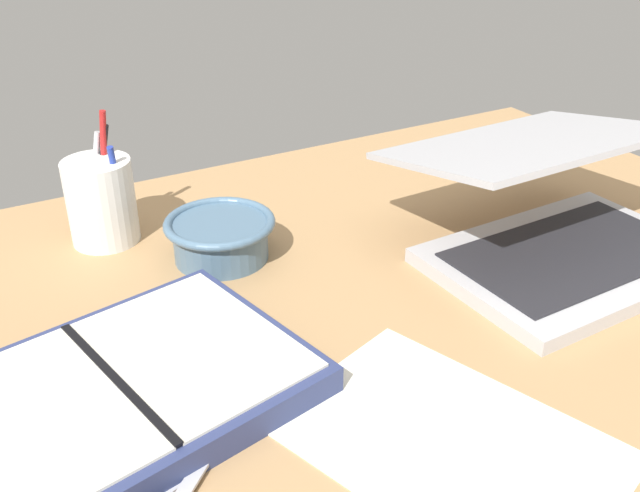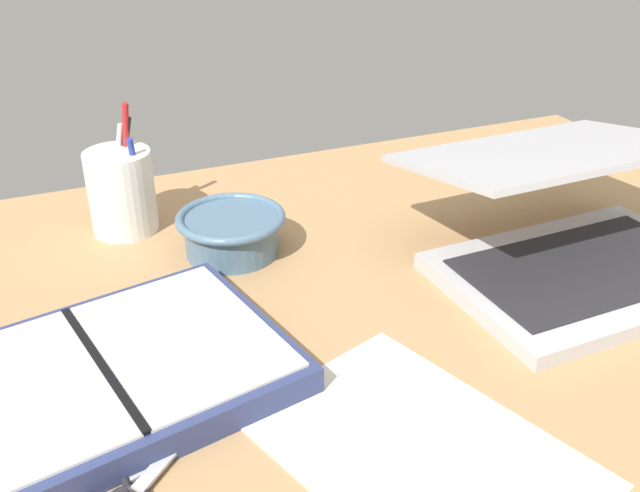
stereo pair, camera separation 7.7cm
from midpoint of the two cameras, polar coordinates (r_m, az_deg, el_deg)
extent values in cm
cube|color=tan|center=(74.87, -1.48, -8.08)|extent=(140.00, 100.00, 2.00)
cube|color=#B7B7BC|center=(90.20, 17.10, -1.12)|extent=(33.39, 23.44, 1.80)
cube|color=#232328|center=(89.72, 17.19, -0.55)|extent=(29.28, 17.02, 0.24)
cube|color=#B7B7BC|center=(90.93, 13.99, 7.93)|extent=(33.38, 23.21, 4.93)
cube|color=navy|center=(90.65, 14.19, 7.78)|extent=(30.70, 20.83, 4.04)
cylinder|color=slate|center=(88.81, -10.40, 0.39)|extent=(11.57, 11.57, 4.85)
torus|color=slate|center=(87.71, -10.54, 1.78)|extent=(13.61, 13.61, 1.09)
cylinder|color=white|center=(95.53, -19.33, 3.32)|extent=(8.58, 8.58, 10.96)
cylinder|color=black|center=(96.70, -19.32, 5.23)|extent=(3.59, 1.96, 13.80)
cylinder|color=#233899|center=(94.25, -18.11, 4.30)|extent=(1.81, 2.89, 12.27)
cylinder|color=#B21E1E|center=(96.19, -19.10, 5.74)|extent=(2.33, 1.90, 15.75)
cylinder|color=#B7B7BC|center=(96.92, -19.80, 4.89)|extent=(3.49, 0.82, 12.82)
cube|color=navy|center=(68.73, -19.01, -11.27)|extent=(37.35, 29.81, 2.81)
cube|color=silver|center=(66.35, -25.63, -12.70)|extent=(19.41, 24.16, 0.30)
cube|color=silver|center=(70.11, -13.24, -7.82)|extent=(19.41, 24.16, 0.30)
cube|color=black|center=(67.70, -19.24, -10.16)|extent=(5.11, 21.22, 0.30)
cube|color=#B7B7BC|center=(61.87, -12.93, -16.50)|extent=(7.90, 7.42, 0.30)
cube|color=#B7B7BC|center=(62.08, -12.90, -16.70)|extent=(9.52, 4.23, 0.30)
cube|color=silver|center=(63.12, 6.74, -15.38)|extent=(27.29, 32.47, 0.16)
camera|label=1|loc=(0.04, -92.86, -1.56)|focal=40.00mm
camera|label=2|loc=(0.04, 87.14, 1.56)|focal=40.00mm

